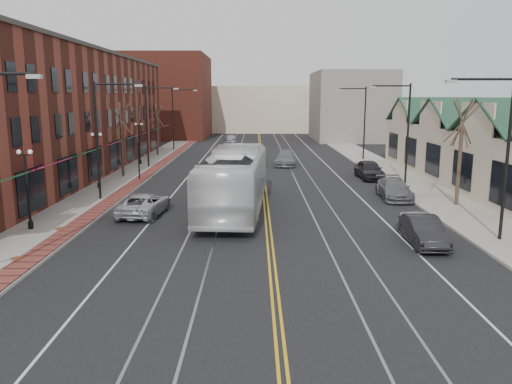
{
  "coord_description": "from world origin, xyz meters",
  "views": [
    {
      "loc": [
        -0.73,
        -17.99,
        7.19
      ],
      "look_at": [
        -0.68,
        8.82,
        2.0
      ],
      "focal_mm": 35.0,
      "sensor_mm": 36.0,
      "label": 1
    }
  ],
  "objects_px": {
    "parked_car_a": "(423,226)",
    "parked_car_d": "(369,170)",
    "parked_car_b": "(424,231)",
    "parked_car_c": "(394,189)",
    "parked_suv": "(144,204)",
    "transit_bus": "(235,180)"
  },
  "relations": [
    {
      "from": "transit_bus",
      "to": "parked_car_d",
      "type": "relative_size",
      "value": 2.93
    },
    {
      "from": "parked_car_b",
      "to": "parked_car_d",
      "type": "distance_m",
      "value": 19.82
    },
    {
      "from": "parked_car_a",
      "to": "parked_car_d",
      "type": "distance_m",
      "value": 18.86
    },
    {
      "from": "parked_car_c",
      "to": "parked_car_b",
      "type": "bearing_deg",
      "value": -95.48
    },
    {
      "from": "parked_car_a",
      "to": "parked_car_b",
      "type": "height_order",
      "value": "parked_car_b"
    },
    {
      "from": "parked_car_c",
      "to": "parked_car_d",
      "type": "distance_m",
      "value": 8.63
    },
    {
      "from": "transit_bus",
      "to": "parked_suv",
      "type": "xyz_separation_m",
      "value": [
        -5.5,
        -1.23,
        -1.26
      ]
    },
    {
      "from": "parked_car_a",
      "to": "parked_car_d",
      "type": "relative_size",
      "value": 0.84
    },
    {
      "from": "parked_car_b",
      "to": "parked_car_d",
      "type": "xyz_separation_m",
      "value": [
        1.8,
        19.73,
        0.12
      ]
    },
    {
      "from": "parked_car_c",
      "to": "parked_car_d",
      "type": "height_order",
      "value": "parked_car_d"
    },
    {
      "from": "parked_car_b",
      "to": "parked_car_c",
      "type": "bearing_deg",
      "value": 83.37
    },
    {
      "from": "parked_car_a",
      "to": "parked_car_c",
      "type": "relative_size",
      "value": 0.82
    },
    {
      "from": "parked_car_d",
      "to": "parked_car_c",
      "type": "bearing_deg",
      "value": -93.16
    },
    {
      "from": "parked_car_a",
      "to": "parked_car_b",
      "type": "xyz_separation_m",
      "value": [
        -0.27,
        -0.94,
        0.01
      ]
    },
    {
      "from": "parked_car_b",
      "to": "parked_suv",
      "type": "bearing_deg",
      "value": 159.29
    },
    {
      "from": "parked_car_a",
      "to": "transit_bus",
      "type": "bearing_deg",
      "value": 145.07
    },
    {
      "from": "parked_car_c",
      "to": "parked_car_d",
      "type": "bearing_deg",
      "value": 91.46
    },
    {
      "from": "transit_bus",
      "to": "parked_car_b",
      "type": "bearing_deg",
      "value": 145.86
    },
    {
      "from": "parked_suv",
      "to": "parked_car_d",
      "type": "xyz_separation_m",
      "value": [
        16.8,
        13.58,
        0.12
      ]
    },
    {
      "from": "transit_bus",
      "to": "parked_car_b",
      "type": "xyz_separation_m",
      "value": [
        9.5,
        -7.38,
        -1.25
      ]
    },
    {
      "from": "parked_suv",
      "to": "parked_car_b",
      "type": "bearing_deg",
      "value": 163.49
    },
    {
      "from": "transit_bus",
      "to": "parked_suv",
      "type": "height_order",
      "value": "transit_bus"
    }
  ]
}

